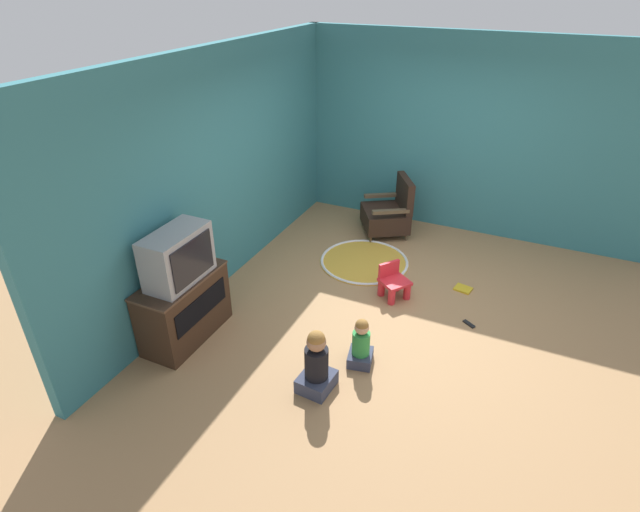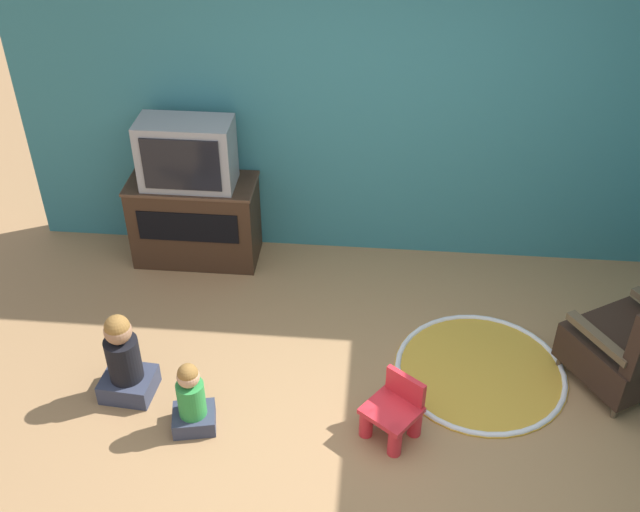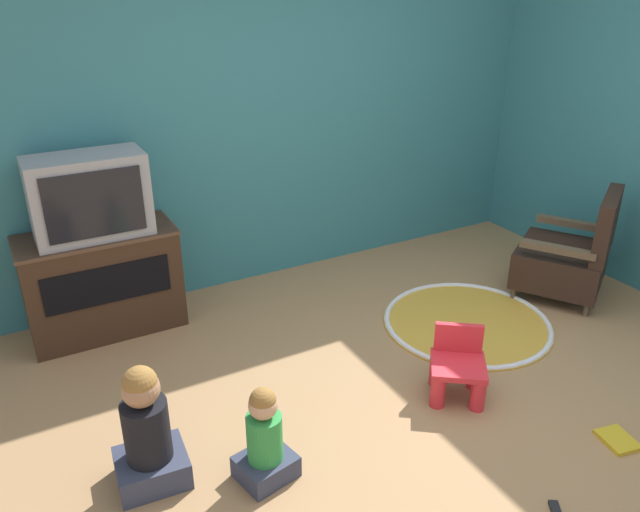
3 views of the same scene
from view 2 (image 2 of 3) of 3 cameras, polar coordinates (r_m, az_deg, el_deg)
The scene contains 9 objects.
ground_plane at distance 4.86m, azimuth 4.82°, elevation -14.10°, with size 30.00×30.00×0.00m, color #9E754C.
wall_back at distance 5.82m, azimuth 2.54°, elevation 12.24°, with size 5.31×0.12×2.76m.
tv_cabinet at distance 6.20m, azimuth -9.48°, elevation 2.78°, with size 1.02×0.48×0.72m.
television at distance 5.87m, azimuth -10.13°, elevation 7.68°, with size 0.72×0.37×0.54m.
black_armchair at distance 5.39m, azimuth 22.67°, elevation -6.48°, with size 0.88×0.87×0.85m.
yellow_kid_chair at distance 4.80m, azimuth 5.59°, elevation -11.82°, with size 0.43×0.43×0.41m.
play_mat at distance 5.39m, azimuth 12.11°, elevation -8.56°, with size 1.19×1.19×0.04m.
child_watching_left at distance 5.10m, azimuth -14.70°, elevation -7.75°, with size 0.36×0.32×0.66m.
child_watching_center at distance 4.84m, azimuth -9.76°, elevation -10.80°, with size 0.31×0.29×0.53m.
Camera 2 is at (-0.11, -3.13, 3.72)m, focal length 42.00 mm.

